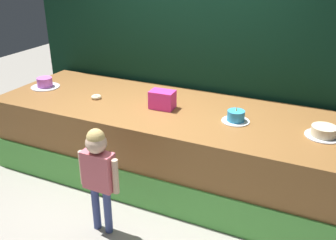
# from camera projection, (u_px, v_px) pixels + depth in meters

# --- Properties ---
(ground_plane) EXTENTS (12.00, 12.00, 0.00)m
(ground_plane) POSITION_uv_depth(u_px,v_px,m) (137.00, 205.00, 3.80)
(ground_plane) COLOR gray
(stage_platform) EXTENTS (3.76, 1.33, 0.85)m
(stage_platform) POSITION_uv_depth(u_px,v_px,m) (164.00, 142.00, 4.17)
(stage_platform) COLOR brown
(stage_platform) RESTS_ON ground_plane
(curtain_backdrop) EXTENTS (4.30, 0.08, 2.74)m
(curtain_backdrop) POSITION_uv_depth(u_px,v_px,m) (192.00, 44.00, 4.41)
(curtain_backdrop) COLOR black
(curtain_backdrop) RESTS_ON ground_plane
(child_figure) EXTENTS (0.40, 0.18, 1.03)m
(child_figure) POSITION_uv_depth(u_px,v_px,m) (98.00, 168.00, 3.20)
(child_figure) COLOR #3F4C8C
(child_figure) RESTS_ON ground_plane
(pink_box) EXTENTS (0.26, 0.19, 0.19)m
(pink_box) POSITION_uv_depth(u_px,v_px,m) (162.00, 100.00, 3.92)
(pink_box) COLOR #F1339E
(pink_box) RESTS_ON stage_platform
(donut) EXTENTS (0.11, 0.11, 0.04)m
(donut) POSITION_uv_depth(u_px,v_px,m) (96.00, 97.00, 4.21)
(donut) COLOR beige
(donut) RESTS_ON stage_platform
(cake_left) EXTENTS (0.34, 0.34, 0.12)m
(cake_left) POSITION_uv_depth(u_px,v_px,m) (45.00, 83.00, 4.56)
(cake_left) COLOR silver
(cake_left) RESTS_ON stage_platform
(cake_center) EXTENTS (0.27, 0.27, 0.16)m
(cake_center) POSITION_uv_depth(u_px,v_px,m) (236.00, 117.00, 3.62)
(cake_center) COLOR white
(cake_center) RESTS_ON stage_platform
(cake_right) EXTENTS (0.32, 0.32, 0.10)m
(cake_right) POSITION_uv_depth(u_px,v_px,m) (324.00, 132.00, 3.33)
(cake_right) COLOR silver
(cake_right) RESTS_ON stage_platform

